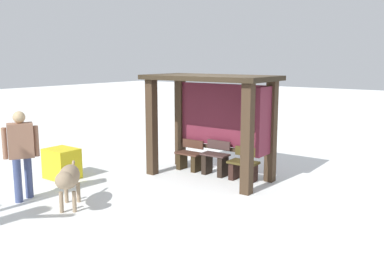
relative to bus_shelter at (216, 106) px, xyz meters
The scene contains 8 objects.
ground_plane 1.60m from the bus_shelter, 117.88° to the right, with size 60.00×60.00×0.00m, color white.
bus_shelter is the anchor object (origin of this frame).
bench_left_inside 1.54m from the bus_shelter, behind, with size 0.63×0.35×0.71m.
bench_center_inside 1.28m from the bus_shelter, 125.46° to the left, with size 0.63×0.35×0.77m.
bench_right_inside 1.46m from the bus_shelter, ahead, with size 0.63×0.40×0.71m.
person_walking 4.03m from the bus_shelter, 121.25° to the right, with size 0.44×0.59×1.67m.
dog 3.52m from the bus_shelter, 107.03° to the right, with size 0.90×0.94×0.79m.
grit_bin 3.63m from the bus_shelter, 141.98° to the right, with size 0.70×0.56×0.66m, color yellow.
Camera 1 is at (4.88, -7.41, 2.60)m, focal length 38.47 mm.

